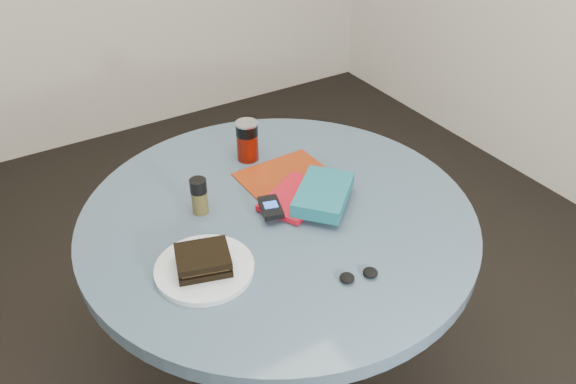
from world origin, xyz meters
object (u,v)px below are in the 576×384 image
mp3_player (271,207)px  soda_can (247,141)px  pepper_grinder (199,196)px  novel (323,194)px  red_book (295,197)px  plate (205,269)px  magazine (285,176)px  headphones (359,275)px  table (279,260)px  sandwich (203,260)px

mp3_player → soda_can: bearing=73.7°
pepper_grinder → novel: (0.28, -0.14, -0.01)m
soda_can → mp3_player: 0.28m
red_book → plate: bearing=173.4°
red_book → magazine: bearing=45.2°
soda_can → plate: bearing=-129.7°
headphones → magazine: bearing=80.9°
plate → magazine: bearing=33.6°
pepper_grinder → headphones: bearing=-64.0°
pepper_grinder → magazine: pepper_grinder is taller
plate → magazine: 0.41m
red_book → mp3_player: (-0.09, -0.02, 0.01)m
table → headphones: size_ratio=10.65×
table → plate: plate is taller
plate → red_book: size_ratio=1.19×
table → soda_can: 0.35m
soda_can → pepper_grinder: soda_can is taller
magazine → novel: 0.17m
pepper_grinder → red_book: pepper_grinder is taller
plate → pepper_grinder: size_ratio=2.28×
headphones → soda_can: bearing=87.3°
red_book → headphones: bearing=-123.6°
red_book → headphones: 0.32m
sandwich → red_book: (0.31, 0.12, -0.02)m
plate → table: bearing=22.3°
red_book → mp3_player: 0.09m
sandwich → headphones: sandwich is taller
plate → novel: novel is taller
pepper_grinder → novel: 0.31m
sandwich → red_book: size_ratio=0.75×
table → sandwich: 0.34m
pepper_grinder → headphones: size_ratio=1.03×
table → novel: novel is taller
plate → magazine: plate is taller
table → pepper_grinder: pepper_grinder is taller
magazine → headphones: bearing=-100.8°
sandwich → soda_can: size_ratio=1.18×
sandwich → magazine: bearing=33.7°
sandwich → magazine: sandwich is taller
mp3_player → magazine: bearing=47.9°
novel → mp3_player: bearing=123.8°
table → mp3_player: 0.19m
pepper_grinder → headphones: pepper_grinder is taller
novel → headphones: (-0.08, -0.26, -0.03)m
plate → mp3_player: bearing=23.2°
novel → headphones: size_ratio=2.00×
table → novel: 0.23m
table → red_book: 0.19m
pepper_grinder → mp3_player: 0.18m
red_book → mp3_player: bearing=166.9°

